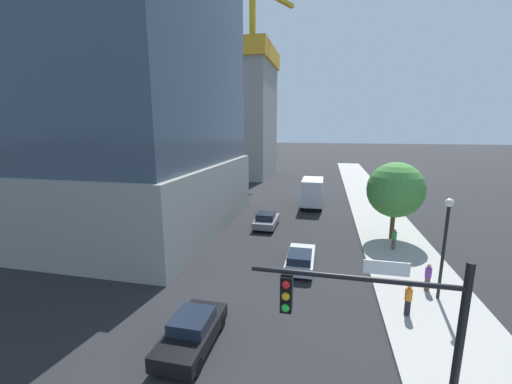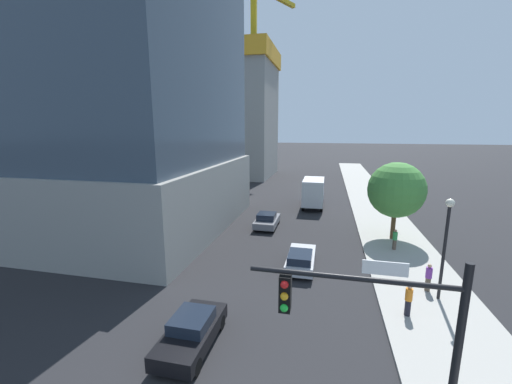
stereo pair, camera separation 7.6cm
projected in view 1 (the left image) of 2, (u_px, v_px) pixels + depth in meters
The scene contains 12 objects.
sidewalk at pixel (395, 244), 25.06m from camera, with size 5.34×120.00×0.15m, color #9E9B93.
construction_building at pixel (239, 107), 59.82m from camera, with size 15.90×15.64×32.42m.
traffic_light_pole at pixel (380, 325), 8.16m from camera, with size 5.40×0.48×5.92m.
street_lamp at pixel (446, 234), 16.30m from camera, with size 0.44×0.44×5.53m.
street_tree at pixel (395, 190), 25.47m from camera, with size 4.50×4.50×6.38m.
car_gray at pixel (266, 220), 29.51m from camera, with size 1.94×4.00×1.42m.
car_silver at pixel (300, 259), 20.84m from camera, with size 1.77×4.30×1.35m.
car_black at pixel (192, 332), 13.31m from camera, with size 1.83×4.18×1.45m.
box_truck at pixel (313, 191), 37.01m from camera, with size 2.34×6.60×3.45m.
pedestrian_purple_shirt at pixel (428, 277), 17.67m from camera, with size 0.34×0.34×1.61m.
pedestrian_orange_shirt at pixel (408, 299), 15.34m from camera, with size 0.34×0.34×1.62m.
pedestrian_green_shirt at pixel (394, 239), 23.74m from camera, with size 0.34×0.34×1.58m.
Camera 1 is at (3.17, -5.58, 9.17)m, focal length 22.05 mm.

